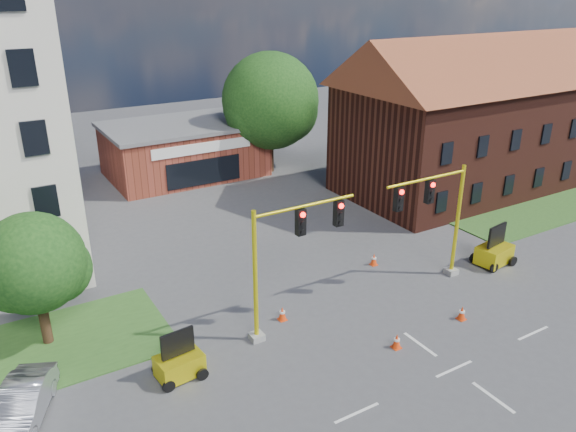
% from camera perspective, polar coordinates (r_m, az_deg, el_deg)
% --- Properties ---
extents(ground, '(120.00, 120.00, 0.00)m').
position_cam_1_polar(ground, '(24.86, 16.52, -14.67)').
color(ground, '#47474A').
rests_on(ground, ground).
extents(grass_verge_ne, '(14.00, 4.00, 0.08)m').
position_cam_1_polar(grass_verge_ne, '(42.56, 24.54, 0.28)').
color(grass_verge_ne, '#305821').
rests_on(grass_verge_ne, ground).
extents(lane_markings, '(60.00, 36.00, 0.01)m').
position_cam_1_polar(lane_markings, '(23.46, 22.05, -18.06)').
color(lane_markings, silver).
rests_on(lane_markings, ground).
extents(brick_shop, '(12.40, 8.40, 4.30)m').
position_cam_1_polar(brick_shop, '(47.14, -10.51, 6.72)').
color(brick_shop, maroon).
rests_on(brick_shop, ground).
extents(townhouse_row, '(21.00, 11.00, 11.50)m').
position_cam_1_polar(townhouse_row, '(45.03, 18.53, 10.16)').
color(townhouse_row, '#491F16').
rests_on(townhouse_row, ground).
extents(tree_large, '(8.24, 7.85, 9.87)m').
position_cam_1_polar(tree_large, '(46.57, -1.41, 11.36)').
color(tree_large, '#3C2415').
rests_on(tree_large, ground).
extents(tree_nw_front, '(4.51, 4.29, 6.09)m').
position_cam_1_polar(tree_nw_front, '(25.77, -23.93, -4.55)').
color(tree_nw_front, '#3C2415').
rests_on(tree_nw_front, ground).
extents(signal_mast_west, '(5.30, 0.60, 6.20)m').
position_cam_1_polar(signal_mast_west, '(24.31, 0.05, -3.69)').
color(signal_mast_west, gray).
rests_on(signal_mast_west, ground).
extents(signal_mast_east, '(5.30, 0.60, 6.20)m').
position_cam_1_polar(signal_mast_east, '(29.36, 14.80, 0.28)').
color(signal_mast_east, gray).
rests_on(signal_mast_east, ground).
extents(trailer_west, '(1.91, 1.38, 2.05)m').
position_cam_1_polar(trailer_west, '(23.54, -10.98, -14.47)').
color(trailer_west, yellow).
rests_on(trailer_west, ground).
extents(trailer_east, '(2.19, 1.63, 2.28)m').
position_cam_1_polar(trailer_east, '(33.61, 20.22, -3.50)').
color(trailer_east, yellow).
rests_on(trailer_east, ground).
extents(cone_a, '(0.40, 0.40, 0.70)m').
position_cam_1_polar(cone_a, '(25.32, 10.98, -12.38)').
color(cone_a, '#F13C0C').
rests_on(cone_a, ground).
extents(cone_b, '(0.40, 0.40, 0.70)m').
position_cam_1_polar(cone_b, '(26.72, -0.59, -9.88)').
color(cone_b, '#F13C0C').
rests_on(cone_b, ground).
extents(cone_c, '(0.40, 0.40, 0.70)m').
position_cam_1_polar(cone_c, '(27.98, 17.24, -9.40)').
color(cone_c, '#F13C0C').
rests_on(cone_c, ground).
extents(cone_d, '(0.40, 0.40, 0.70)m').
position_cam_1_polar(cone_d, '(31.97, 8.72, -4.38)').
color(cone_d, '#F13C0C').
rests_on(cone_d, ground).
extents(pickup_white, '(4.94, 2.51, 1.34)m').
position_cam_1_polar(pickup_white, '(43.02, 14.40, 2.77)').
color(pickup_white, white).
rests_on(pickup_white, ground).
extents(sedan_silver_front, '(3.06, 4.44, 1.39)m').
position_cam_1_polar(sedan_silver_front, '(23.24, -25.37, -16.94)').
color(sedan_silver_front, '#9B9CA2').
rests_on(sedan_silver_front, ground).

